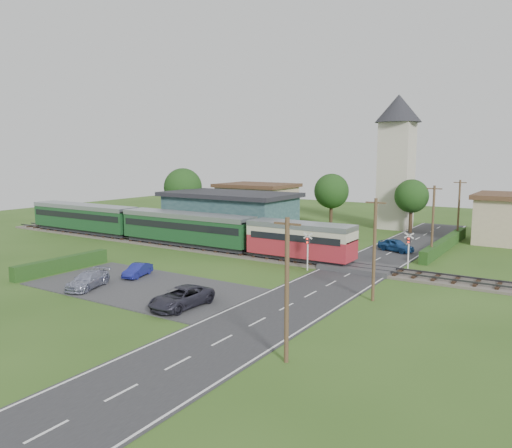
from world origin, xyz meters
The scene contains 31 objects.
ground centered at (0.00, 0.00, 0.00)m, with size 120.00×120.00×0.00m, color #2D4C19.
railway_track centered at (0.00, 2.00, 0.11)m, with size 76.00×3.20×0.49m.
road centered at (10.00, 0.00, 0.03)m, with size 6.00×70.00×0.05m, color #28282B.
car_park centered at (-1.50, -12.00, 0.04)m, with size 17.00×9.00×0.08m, color #333335.
crossing_deck centered at (10.00, 2.00, 0.23)m, with size 6.20×3.40×0.45m, color #333335.
platform centered at (-10.00, 5.20, 0.23)m, with size 30.00×3.00×0.45m, color gray.
equipment_hut centered at (-18.00, 5.20, 1.75)m, with size 2.30×2.30×2.55m.
station_building centered at (-10.00, 10.99, 2.69)m, with size 16.00×9.00×5.30m.
train centered at (-12.32, 2.00, 2.18)m, with size 43.20×2.90×3.40m.
church_tower centered at (5.00, 28.00, 10.23)m, with size 6.00×6.00×17.60m.
house_west centered at (-15.00, 25.00, 2.79)m, with size 10.80×8.80×5.50m.
hedge_carpark centered at (-11.00, -12.00, 0.60)m, with size 0.80×9.00×1.20m, color #193814.
hedge_roadside centered at (14.20, 16.00, 0.60)m, with size 0.80×18.00×1.20m, color #193814.
hedge_station centered at (-10.00, 15.50, 0.65)m, with size 22.00×0.80×1.30m, color #193814.
tree_a centered at (-20.00, 14.00, 5.38)m, with size 5.20×5.20×8.00m.
tree_b centered at (-2.00, 23.00, 5.02)m, with size 4.60×4.60×7.34m.
tree_c centered at (8.00, 25.00, 4.65)m, with size 4.20×4.20×6.78m.
utility_pole_a centered at (14.20, -18.00, 3.63)m, with size 1.40×0.22×7.00m.
utility_pole_b centered at (14.20, -6.00, 3.63)m, with size 1.40×0.22×7.00m.
utility_pole_c centered at (14.20, 10.00, 3.63)m, with size 1.40×0.22×7.00m.
utility_pole_d centered at (14.20, 22.00, 3.63)m, with size 1.40×0.22×7.00m.
crossing_signal_near centered at (6.40, -0.41, 2.14)m, with size 0.84×0.28×3.28m.
crossing_signal_far centered at (13.60, 4.39, 2.14)m, with size 0.84×0.28×3.28m.
streetlamp_west centered at (-22.00, 20.00, 3.04)m, with size 0.30×0.30×5.15m.
streetlamp_east centered at (16.00, 27.00, 3.04)m, with size 0.30×0.30×5.15m.
car_on_road centered at (10.25, 11.80, 0.69)m, with size 1.52×3.79×1.29m, color navy.
car_park_blue centered at (-4.02, -10.04, 0.60)m, with size 1.10×3.16×1.04m, color navy.
car_park_silver centered at (-4.55, -14.50, 0.68)m, with size 1.67×4.11×1.19m, color #8D91AA.
car_park_dark centered at (4.39, -14.34, 0.73)m, with size 2.16×4.68×1.30m, color #282734.
pedestrian_near centered at (-3.88, 4.40, 1.41)m, with size 0.70×0.46×1.93m, color gray.
pedestrian_far centered at (-16.47, 4.99, 1.18)m, with size 0.71×0.56×1.47m, color gray.
Camera 1 is at (25.30, -37.93, 9.89)m, focal length 35.00 mm.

